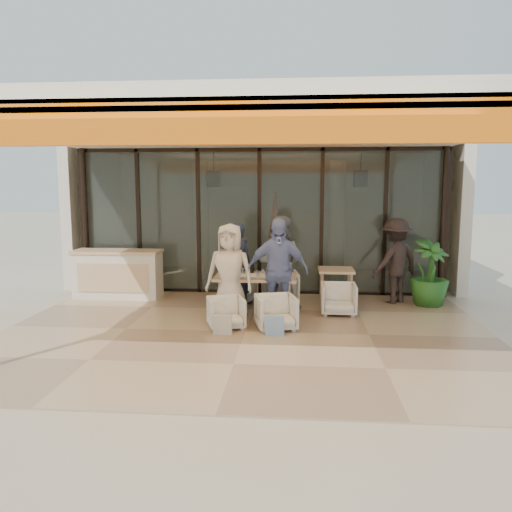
% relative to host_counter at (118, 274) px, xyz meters
% --- Properties ---
extents(ground, '(70.00, 70.00, 0.00)m').
position_rel_host_counter_xyz_m(ground, '(2.97, -2.30, -0.53)').
color(ground, '#C6B293').
rests_on(ground, ground).
extents(terrace_floor, '(8.00, 6.00, 0.01)m').
position_rel_host_counter_xyz_m(terrace_floor, '(2.97, -2.30, -0.53)').
color(terrace_floor, tan).
rests_on(terrace_floor, ground).
extents(terrace_structure, '(8.00, 6.00, 3.40)m').
position_rel_host_counter_xyz_m(terrace_structure, '(2.97, -2.56, 2.72)').
color(terrace_structure, silver).
rests_on(terrace_structure, ground).
extents(glass_storefront, '(8.08, 0.10, 3.20)m').
position_rel_host_counter_xyz_m(glass_storefront, '(2.97, 0.70, 1.07)').
color(glass_storefront, '#9EADA3').
rests_on(glass_storefront, ground).
extents(interior_block, '(9.05, 3.62, 3.52)m').
position_rel_host_counter_xyz_m(interior_block, '(2.98, 3.02, 1.70)').
color(interior_block, silver).
rests_on(interior_block, ground).
extents(host_counter, '(1.85, 0.65, 1.04)m').
position_rel_host_counter_xyz_m(host_counter, '(0.00, 0.00, 0.00)').
color(host_counter, silver).
rests_on(host_counter, ground).
extents(dining_table, '(1.50, 0.90, 0.93)m').
position_rel_host_counter_xyz_m(dining_table, '(3.03, -1.11, 0.16)').
color(dining_table, '#E0BB88').
rests_on(dining_table, ground).
extents(chair_far_left, '(0.76, 0.73, 0.62)m').
position_rel_host_counter_xyz_m(chair_far_left, '(2.62, -0.17, -0.22)').
color(chair_far_left, white).
rests_on(chair_far_left, ground).
extents(chair_far_right, '(0.80, 0.76, 0.74)m').
position_rel_host_counter_xyz_m(chair_far_right, '(3.46, -0.17, -0.16)').
color(chair_far_right, white).
rests_on(chair_far_right, ground).
extents(chair_near_left, '(0.72, 0.70, 0.60)m').
position_rel_host_counter_xyz_m(chair_near_left, '(2.62, -2.07, -0.23)').
color(chair_near_left, white).
rests_on(chair_near_left, ground).
extents(chair_near_right, '(0.77, 0.74, 0.65)m').
position_rel_host_counter_xyz_m(chair_near_right, '(3.46, -2.07, -0.21)').
color(chair_near_right, white).
rests_on(chair_near_right, ground).
extents(diner_navy, '(0.72, 0.60, 1.70)m').
position_rel_host_counter_xyz_m(diner_navy, '(2.62, -0.67, 0.32)').
color(diner_navy, '#192037').
rests_on(diner_navy, ground).
extents(diner_grey, '(1.01, 0.86, 1.83)m').
position_rel_host_counter_xyz_m(diner_grey, '(3.46, -0.67, 0.38)').
color(diner_grey, slate).
rests_on(diner_grey, ground).
extents(diner_cream, '(0.92, 0.68, 1.74)m').
position_rel_host_counter_xyz_m(diner_cream, '(2.62, -1.57, 0.34)').
color(diner_cream, beige).
rests_on(diner_cream, ground).
extents(diner_periwinkle, '(1.11, 0.54, 1.84)m').
position_rel_host_counter_xyz_m(diner_periwinkle, '(3.46, -1.57, 0.39)').
color(diner_periwinkle, '#7187BD').
rests_on(diner_periwinkle, ground).
extents(tote_bag_cream, '(0.30, 0.10, 0.34)m').
position_rel_host_counter_xyz_m(tote_bag_cream, '(2.62, -2.47, -0.36)').
color(tote_bag_cream, silver).
rests_on(tote_bag_cream, ground).
extents(tote_bag_blue, '(0.30, 0.10, 0.34)m').
position_rel_host_counter_xyz_m(tote_bag_blue, '(3.46, -2.47, -0.36)').
color(tote_bag_blue, '#99BFD8').
rests_on(tote_bag_blue, ground).
extents(side_table, '(0.70, 0.70, 0.74)m').
position_rel_host_counter_xyz_m(side_table, '(4.58, -0.25, 0.11)').
color(side_table, '#E0BB88').
rests_on(side_table, ground).
extents(side_chair, '(0.65, 0.61, 0.66)m').
position_rel_host_counter_xyz_m(side_chair, '(4.58, -1.00, -0.20)').
color(side_chair, white).
rests_on(side_chair, ground).
extents(standing_woman, '(1.30, 1.17, 1.75)m').
position_rel_host_counter_xyz_m(standing_woman, '(5.78, 0.01, 0.34)').
color(standing_woman, black).
rests_on(standing_woman, ground).
extents(potted_palm, '(1.04, 1.04, 1.34)m').
position_rel_host_counter_xyz_m(potted_palm, '(6.43, -0.16, 0.14)').
color(potted_palm, '#1E5919').
rests_on(potted_palm, ground).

